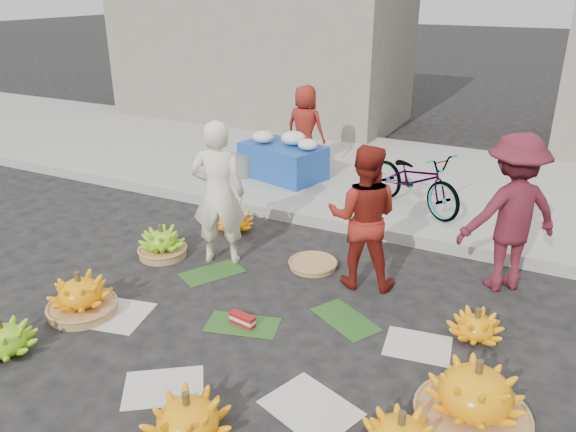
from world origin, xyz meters
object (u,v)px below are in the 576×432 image
at_px(banana_bunch_4, 475,396).
at_px(bicycle, 415,179).
at_px(vendor_cream, 218,193).
at_px(flower_table, 283,159).
at_px(banana_bunch_0, 81,296).

xyz_separation_m(banana_bunch_4, bicycle, (-1.38, 3.52, 0.29)).
relative_size(vendor_cream, flower_table, 1.16).
bearing_deg(banana_bunch_4, bicycle, 111.42).
distance_m(banana_bunch_0, banana_bunch_4, 3.51).
bearing_deg(vendor_cream, flower_table, -101.72).
relative_size(banana_bunch_4, flower_table, 0.57).
height_order(banana_bunch_4, bicycle, bicycle).
distance_m(banana_bunch_0, flower_table, 4.08).
xyz_separation_m(vendor_cream, bicycle, (1.56, 2.20, -0.27)).
bearing_deg(banana_bunch_0, bicycle, 60.19).
bearing_deg(flower_table, bicycle, 5.05).
bearing_deg(bicycle, banana_bunch_0, -179.87).
relative_size(banana_bunch_4, bicycle, 0.52).
bearing_deg(banana_bunch_0, flower_table, 89.80).
bearing_deg(vendor_cream, bicycle, -149.08).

